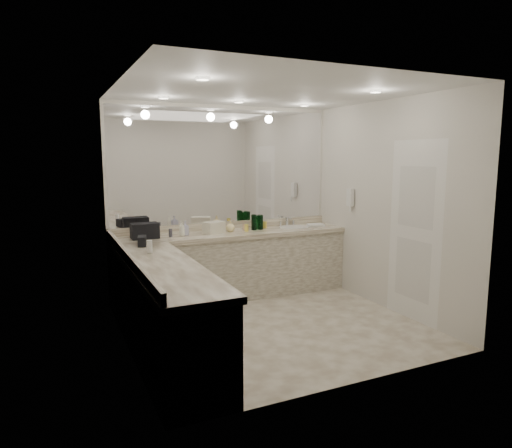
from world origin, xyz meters
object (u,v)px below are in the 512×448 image
wall_phone (350,197)px  black_toiletry_bag (145,231)px  sink (294,228)px  cream_cosmetic_case (214,227)px  soap_bottle_b (185,228)px  soap_bottle_a (182,229)px  hand_towel (316,225)px  soap_bottle_c (230,226)px

wall_phone → black_toiletry_bag: (-2.73, 0.48, -0.36)m
sink → cream_cosmetic_case: cream_cosmetic_case is taller
cream_cosmetic_case → soap_bottle_b: bearing=156.4°
sink → cream_cosmetic_case: 1.21m
soap_bottle_a → hand_towel: bearing=-1.5°
wall_phone → sink: bearing=140.4°
cream_cosmetic_case → soap_bottle_c: size_ratio=1.73×
sink → soap_bottle_c: bearing=178.8°
sink → black_toiletry_bag: (-2.13, -0.02, 0.10)m
wall_phone → black_toiletry_bag: wall_phone is taller
cream_cosmetic_case → soap_bottle_b: 0.39m
soap_bottle_a → soap_bottle_c: bearing=4.0°
soap_bottle_b → black_toiletry_bag: bearing=-176.0°
hand_towel → soap_bottle_a: 1.98m
black_toiletry_bag → soap_bottle_c: bearing=1.8°
hand_towel → soap_bottle_b: 1.92m
soap_bottle_b → soap_bottle_c: size_ratio=1.18×
black_toiletry_bag → soap_bottle_c: size_ratio=2.11×
soap_bottle_a → sink: bearing=0.9°
soap_bottle_b → sink: bearing=-0.7°
sink → hand_towel: hand_towel is taller
soap_bottle_c → soap_bottle_b: bearing=-180.0°
black_toiletry_bag → hand_towel: (2.45, -0.06, -0.08)m
cream_cosmetic_case → soap_bottle_b: (-0.39, 0.01, 0.01)m
black_toiletry_bag → soap_bottle_a: (0.47, -0.01, 0.00)m
cream_cosmetic_case → sink: bearing=-22.7°
wall_phone → cream_cosmetic_case: bearing=164.3°
wall_phone → soap_bottle_b: size_ratio=1.29×
soap_bottle_b → cream_cosmetic_case: bearing=-1.5°
wall_phone → soap_bottle_b: bearing=166.7°
sink → hand_towel: bearing=-13.6°
sink → wall_phone: (0.61, -0.50, 0.46)m
soap_bottle_a → soap_bottle_c: size_ratio=1.24×
black_toiletry_bag → sink: bearing=0.5°
soap_bottle_b → hand_towel: bearing=-2.9°
wall_phone → cream_cosmetic_case: size_ratio=0.89×
sink → soap_bottle_b: soap_bottle_b is taller
sink → soap_bottle_a: bearing=-179.1°
black_toiletry_bag → soap_bottle_a: size_ratio=1.71×
sink → black_toiletry_bag: 2.13m
hand_towel → soap_bottle_c: bearing=175.7°
wall_phone → soap_bottle_a: size_ratio=1.24×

